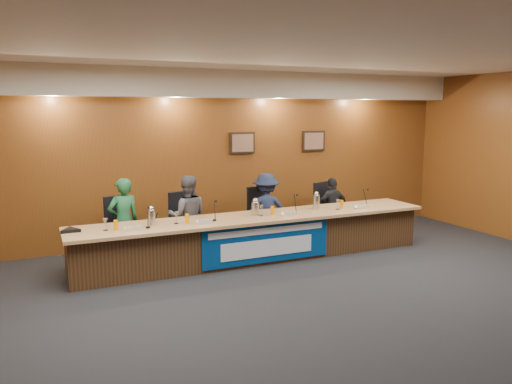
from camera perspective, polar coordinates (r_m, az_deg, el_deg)
floor at (r=6.50m, az=9.06°, el=-13.14°), size 10.00×10.00×0.00m
ceiling at (r=6.06m, az=9.85°, el=16.11°), size 10.00×8.00×0.04m
wall_back at (r=9.64m, az=-3.84°, el=4.08°), size 10.00×0.04×3.20m
soffit at (r=9.38m, az=-3.38°, el=12.20°), size 10.00×0.50×0.50m
dais_body at (r=8.39m, az=0.08°, el=-5.34°), size 6.00×0.80×0.70m
dais_top at (r=8.26m, az=0.23°, el=-2.90°), size 6.10×0.95×0.05m
banner at (r=8.02m, az=1.31°, el=-5.81°), size 2.20×0.02×0.65m
banner_text_upper at (r=7.96m, az=1.35°, el=-4.45°), size 2.00×0.01×0.10m
banner_text_lower at (r=8.03m, az=1.35°, el=-6.39°), size 1.60×0.01×0.28m
wall_photo_left at (r=9.74m, az=-1.58°, el=5.63°), size 0.52×0.04×0.42m
wall_photo_right at (r=10.46m, az=6.58°, el=5.82°), size 0.52×0.04×0.42m
panelist_a at (r=8.35m, az=-14.89°, el=-3.23°), size 0.57×0.44×1.41m
panelist_b at (r=8.58m, az=-7.83°, el=-2.73°), size 0.78×0.67×1.39m
panelist_c at (r=9.10m, az=1.15°, el=-2.08°), size 0.96×0.66×1.35m
panelist_d at (r=9.80m, az=8.73°, el=-1.84°), size 0.71×0.31×1.20m
office_chair_a at (r=8.49m, az=-14.94°, el=-4.58°), size 0.59×0.59×0.08m
office_chair_b at (r=8.72m, az=-7.99°, el=-4.00°), size 0.56×0.56×0.08m
office_chair_c at (r=9.23m, az=0.88°, el=-3.17°), size 0.56×0.56×0.08m
office_chair_d at (r=9.90m, az=8.40°, el=-2.41°), size 0.61×0.61×0.08m
nameplate_a at (r=7.43m, az=-13.81°, el=-3.99°), size 0.24×0.08×0.10m
microphone_a at (r=7.57m, az=-12.25°, el=-3.97°), size 0.07×0.07×0.02m
juice_glass_a at (r=7.53m, az=-15.72°, el=-3.67°), size 0.06×0.06×0.15m
water_glass_a at (r=7.54m, az=-16.83°, el=-3.58°), size 0.08×0.08×0.18m
nameplate_b at (r=7.69m, az=-5.83°, el=-3.33°), size 0.24×0.08×0.10m
microphone_b at (r=7.91m, az=-4.81°, el=-3.22°), size 0.07×0.07×0.02m
juice_glass_b at (r=7.75m, az=-7.88°, el=-3.04°), size 0.06×0.06×0.15m
water_glass_b at (r=7.75m, az=-9.12°, el=-2.96°), size 0.08×0.08×0.18m
nameplate_c at (r=8.25m, az=3.89°, el=-2.44°), size 0.24×0.08×0.10m
microphone_c at (r=8.48m, az=4.37°, el=-2.37°), size 0.07×0.07×0.02m
juice_glass_c at (r=8.31m, az=1.88°, el=-2.12°), size 0.06×0.06×0.15m
water_glass_c at (r=8.23m, az=0.60°, el=-2.13°), size 0.08×0.08×0.18m
nameplate_d at (r=9.03m, az=12.06°, el=-1.61°), size 0.24×0.08×0.10m
microphone_d at (r=9.24m, az=12.21°, el=-1.59°), size 0.07×0.07×0.02m
juice_glass_d at (r=8.99m, az=9.77°, el=-1.39°), size 0.06×0.06×0.15m
water_glass_d at (r=8.87m, az=9.30°, el=-1.42°), size 0.08×0.08×0.18m
carafe_left at (r=7.70m, az=-11.87°, el=-2.90°), size 0.12×0.12×0.24m
carafe_mid at (r=8.28m, az=-0.09°, el=-1.93°), size 0.13×0.13×0.22m
carafe_right at (r=8.84m, az=6.89°, el=-1.16°), size 0.12×0.12×0.25m
speakerphone at (r=7.64m, az=-20.45°, el=-4.12°), size 0.32×0.32×0.05m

